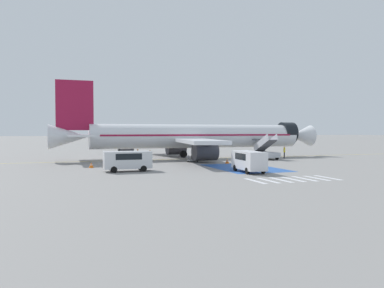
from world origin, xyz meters
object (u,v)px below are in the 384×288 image
(boarding_stairs_forward, at_px, (265,153))
(traffic_cone_1, at_px, (227,161))
(fuel_tanker, at_px, (126,144))
(ground_crew_1, at_px, (150,155))
(service_van_0, at_px, (128,159))
(airliner, at_px, (195,137))
(service_van_1, at_px, (249,160))
(baggage_cart, at_px, (193,160))
(ground_crew_2, at_px, (284,151))
(traffic_cone_0, at_px, (91,165))
(ground_crew_0, at_px, (138,155))

(boarding_stairs_forward, relative_size, traffic_cone_1, 8.78)
(fuel_tanker, height_order, ground_crew_1, fuel_tanker)
(service_van_0, bearing_deg, airliner, 139.91)
(service_van_1, bearing_deg, service_van_0, 160.38)
(service_van_1, bearing_deg, baggage_cart, 97.27)
(service_van_0, distance_m, traffic_cone_1, 14.57)
(service_van_1, height_order, ground_crew_1, service_van_1)
(airliner, distance_m, baggage_cart, 6.26)
(ground_crew_1, distance_m, ground_crew_2, 21.31)
(airliner, xyz_separation_m, baggage_cart, (-1.98, -5.08, -3.07))
(airliner, xyz_separation_m, boarding_stairs_forward, (9.60, -4.21, -2.37))
(ground_crew_2, height_order, traffic_cone_1, ground_crew_2)
(ground_crew_2, relative_size, traffic_cone_0, 2.98)
(baggage_cart, xyz_separation_m, ground_crew_0, (-7.62, -0.25, 0.83))
(ground_crew_1, distance_m, traffic_cone_1, 10.29)
(fuel_tanker, distance_m, traffic_cone_0, 30.66)
(ground_crew_2, xyz_separation_m, traffic_cone_1, (-12.32, -6.16, -0.76))
(boarding_stairs_forward, relative_size, traffic_cone_0, 8.60)
(boarding_stairs_forward, height_order, ground_crew_0, boarding_stairs_forward)
(boarding_stairs_forward, relative_size, fuel_tanker, 0.55)
(fuel_tanker, relative_size, traffic_cone_0, 15.50)
(boarding_stairs_forward, distance_m, baggage_cart, 11.64)
(traffic_cone_1, bearing_deg, ground_crew_2, 26.58)
(service_van_0, bearing_deg, traffic_cone_1, 111.43)
(boarding_stairs_forward, xyz_separation_m, ground_crew_1, (-17.37, -0.13, -0.02))
(service_van_1, bearing_deg, airliner, 90.39)
(service_van_1, xyz_separation_m, ground_crew_0, (-8.64, 14.13, -0.19))
(service_van_1, bearing_deg, traffic_cone_1, 81.22)
(baggage_cart, relative_size, ground_crew_1, 1.81)
(ground_crew_2, bearing_deg, boarding_stairs_forward, -51.20)
(ground_crew_1, bearing_deg, traffic_cone_1, 63.58)
(boarding_stairs_forward, height_order, service_van_0, boarding_stairs_forward)
(ground_crew_1, relative_size, traffic_cone_0, 2.68)
(service_van_0, height_order, service_van_1, service_van_1)
(service_van_0, distance_m, ground_crew_2, 28.29)
(service_van_1, height_order, traffic_cone_0, service_van_1)
(fuel_tanker, bearing_deg, baggage_cart, -72.64)
(service_van_0, xyz_separation_m, ground_crew_2, (25.85, 11.49, -0.18))
(service_van_0, distance_m, traffic_cone_0, 6.16)
(service_van_1, bearing_deg, ground_crew_1, 117.44)
(fuel_tanker, bearing_deg, ground_crew_1, -85.74)
(service_van_1, distance_m, traffic_cone_1, 10.38)
(fuel_tanker, bearing_deg, traffic_cone_1, -68.50)
(airliner, relative_size, ground_crew_0, 22.15)
(service_van_1, distance_m, baggage_cart, 14.46)
(airliner, height_order, ground_crew_2, airliner)
(service_van_0, xyz_separation_m, traffic_cone_1, (13.53, 5.32, -0.94))
(baggage_cart, bearing_deg, service_van_1, -65.00)
(fuel_tanker, distance_m, traffic_cone_1, 30.54)
(service_van_0, relative_size, baggage_cart, 1.62)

